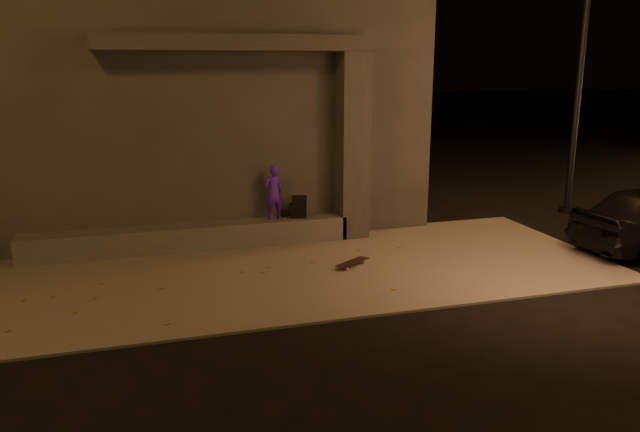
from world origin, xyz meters
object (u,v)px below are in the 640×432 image
object	(u,v)px
skateboarder	(274,192)
backpack	(298,210)
column	(353,146)
skateboard	(352,262)

from	to	relation	value
skateboarder	backpack	world-z (taller)	skateboarder
column	backpack	size ratio (longest dim) A/B	7.84
column	backpack	bearing A→B (deg)	-180.00
column	skateboarder	world-z (taller)	column
column	skateboarder	bearing A→B (deg)	180.00
column	skateboard	xyz separation A→B (m)	(-0.64, -1.86, -1.74)
backpack	skateboard	xyz separation A→B (m)	(0.47, -1.86, -0.54)
backpack	skateboard	distance (m)	1.99
column	skateboard	distance (m)	2.62
skateboarder	backpack	size ratio (longest dim) A/B	2.29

